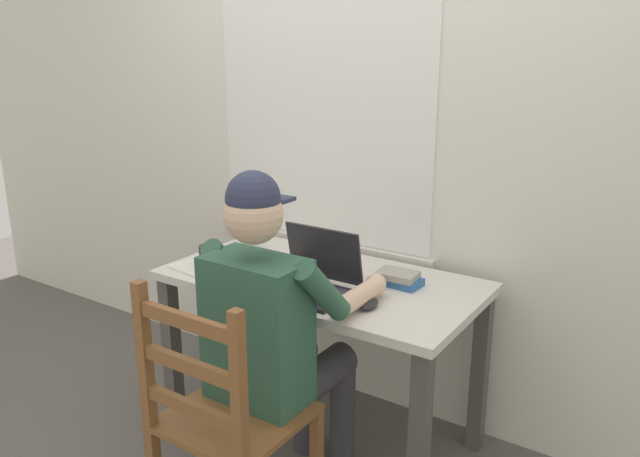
# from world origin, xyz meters

# --- Properties ---
(ground_plane) EXTENTS (8.00, 8.00, 0.00)m
(ground_plane) POSITION_xyz_m (0.00, 0.00, 0.00)
(ground_plane) COLOR #56514C
(back_wall) EXTENTS (6.00, 0.08, 2.60)m
(back_wall) POSITION_xyz_m (-0.01, 0.42, 1.30)
(back_wall) COLOR silver
(back_wall) RESTS_ON ground
(desk) EXTENTS (1.27, 0.68, 0.73)m
(desk) POSITION_xyz_m (0.00, 0.00, 0.63)
(desk) COLOR beige
(desk) RESTS_ON ground
(seated_person) EXTENTS (0.50, 0.60, 1.26)m
(seated_person) POSITION_xyz_m (0.09, -0.41, 0.70)
(seated_person) COLOR #2D5642
(seated_person) RESTS_ON ground
(wooden_chair) EXTENTS (0.42, 0.42, 0.96)m
(wooden_chair) POSITION_xyz_m (0.09, -0.70, 0.47)
(wooden_chair) COLOR brown
(wooden_chair) RESTS_ON ground
(laptop) EXTENTS (0.33, 0.28, 0.23)m
(laptop) POSITION_xyz_m (0.05, -0.14, 0.79)
(laptop) COLOR #232328
(laptop) RESTS_ON desk
(computer_mouse) EXTENTS (0.06, 0.10, 0.03)m
(computer_mouse) POSITION_xyz_m (0.32, -0.17, 0.75)
(computer_mouse) COLOR #232328
(computer_mouse) RESTS_ON desk
(coffee_mug_white) EXTENTS (0.12, 0.08, 0.09)m
(coffee_mug_white) POSITION_xyz_m (-0.47, 0.13, 0.78)
(coffee_mug_white) COLOR white
(coffee_mug_white) RESTS_ON desk
(coffee_mug_dark) EXTENTS (0.12, 0.08, 0.10)m
(coffee_mug_dark) POSITION_xyz_m (-0.44, -0.18, 0.78)
(coffee_mug_dark) COLOR #38281E
(coffee_mug_dark) RESTS_ON desk
(book_stack_main) EXTENTS (0.17, 0.12, 0.05)m
(book_stack_main) POSITION_xyz_m (0.31, 0.09, 0.76)
(book_stack_main) COLOR #2D5B9E
(book_stack_main) RESTS_ON desk
(paper_pile_near_laptop) EXTENTS (0.28, 0.22, 0.01)m
(paper_pile_near_laptop) POSITION_xyz_m (-0.46, -0.20, 0.74)
(paper_pile_near_laptop) COLOR silver
(paper_pile_near_laptop) RESTS_ON desk
(landscape_photo_print) EXTENTS (0.14, 0.10, 0.00)m
(landscape_photo_print) POSITION_xyz_m (-0.21, 0.10, 0.74)
(landscape_photo_print) COLOR #C63D33
(landscape_photo_print) RESTS_ON desk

